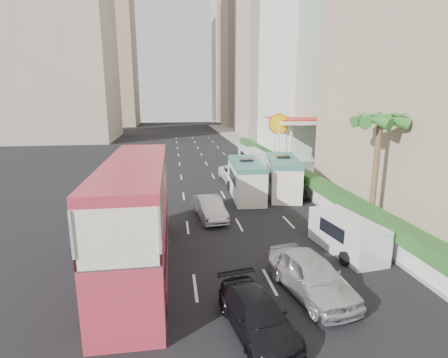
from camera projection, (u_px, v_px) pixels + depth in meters
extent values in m
plane|color=black|center=(266.00, 260.00, 16.98)|extent=(200.00, 200.00, 0.00)
cube|color=#B42E41|center=(137.00, 217.00, 15.56)|extent=(2.50, 11.00, 5.06)
imported|color=#B6B8BD|center=(210.00, 218.00, 22.93)|extent=(2.02, 4.44, 1.41)
imported|color=#B6B8BD|center=(310.00, 293.00, 14.12)|extent=(2.80, 5.09, 1.64)
imported|color=black|center=(257.00, 331.00, 11.84)|extent=(2.49, 4.56, 1.25)
imported|color=silver|center=(234.00, 181.00, 33.30)|extent=(2.63, 5.19, 1.41)
cube|color=silver|center=(246.00, 179.00, 27.65)|extent=(2.52, 6.60, 2.88)
cube|color=silver|center=(282.00, 176.00, 28.52)|extent=(3.52, 7.02, 2.98)
cube|color=silver|center=(346.00, 235.00, 17.83)|extent=(2.38, 4.66, 1.78)
cube|color=silver|center=(252.00, 159.00, 39.07)|extent=(2.10, 5.13, 2.04)
cube|color=#99968C|center=(284.00, 162.00, 42.33)|extent=(6.00, 120.00, 0.18)
cube|color=silver|center=(293.00, 178.00, 31.20)|extent=(0.30, 44.00, 1.00)
cube|color=#2D6626|center=(293.00, 169.00, 31.01)|extent=(1.10, 44.00, 0.70)
cylinder|color=brown|center=(375.00, 171.00, 21.18)|extent=(0.36, 0.36, 6.40)
cube|color=silver|center=(299.00, 142.00, 39.94)|extent=(6.50, 8.00, 5.50)
cube|color=tan|center=(281.00, 9.00, 69.75)|extent=(16.00, 16.00, 50.00)
cube|color=tan|center=(250.00, 43.00, 93.41)|extent=(14.00, 14.00, 44.00)
cube|color=tan|center=(235.00, 60.00, 115.06)|extent=(14.00, 14.00, 40.00)
cube|color=tan|center=(104.00, 40.00, 95.34)|extent=(16.00, 16.00, 46.00)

